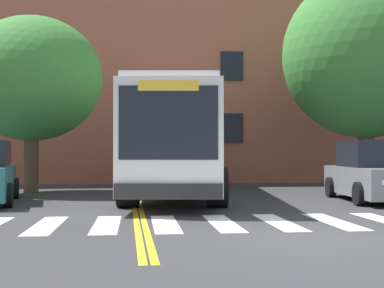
% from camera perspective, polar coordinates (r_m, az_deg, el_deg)
% --- Properties ---
extents(ground_plane, '(120.00, 120.00, 0.00)m').
position_cam_1_polar(ground_plane, '(9.28, 12.41, -9.94)').
color(ground_plane, '#303033').
extents(crosswalk, '(13.65, 3.09, 0.01)m').
position_cam_1_polar(crosswalk, '(11.31, 6.28, -8.32)').
color(crosswalk, white).
rests_on(crosswalk, ground).
extents(lane_line_yellow_inner, '(0.12, 36.00, 0.01)m').
position_cam_1_polar(lane_line_yellow_inner, '(24.96, -6.55, -4.29)').
color(lane_line_yellow_inner, gold).
rests_on(lane_line_yellow_inner, ground).
extents(lane_line_yellow_outer, '(0.12, 36.00, 0.01)m').
position_cam_1_polar(lane_line_yellow_outer, '(24.96, -6.18, -4.29)').
color(lane_line_yellow_outer, gold).
rests_on(lane_line_yellow_outer, ground).
extents(city_bus, '(4.02, 12.32, 3.35)m').
position_cam_1_polar(city_bus, '(18.03, -1.57, 0.20)').
color(city_bus, white).
rests_on(city_bus, ground).
extents(car_grey_far_lane, '(2.50, 4.85, 1.83)m').
position_cam_1_polar(car_grey_far_lane, '(17.11, 18.89, -3.02)').
color(car_grey_far_lane, slate).
rests_on(car_grey_far_lane, ground).
extents(street_tree_curbside_large, '(7.05, 6.63, 8.61)m').
position_cam_1_polar(street_tree_curbside_large, '(22.52, 18.02, 8.95)').
color(street_tree_curbside_large, brown).
rests_on(street_tree_curbside_large, ground).
extents(street_tree_curbside_small, '(7.10, 6.97, 6.42)m').
position_cam_1_polar(street_tree_curbside_small, '(20.40, -16.73, 6.64)').
color(street_tree_curbside_small, '#4C3D2D').
rests_on(street_tree_curbside_small, ground).
extents(building_facade, '(40.03, 7.38, 10.65)m').
position_cam_1_polar(building_facade, '(29.51, 2.89, 6.58)').
color(building_facade, '#9E5642').
rests_on(building_facade, ground).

